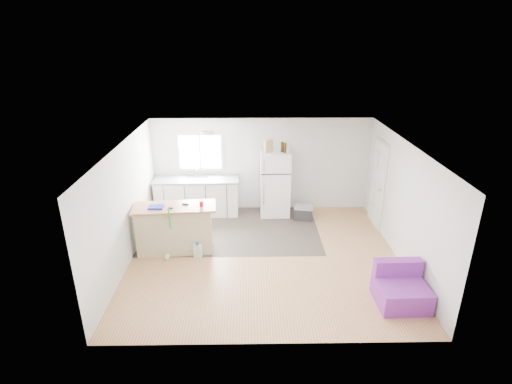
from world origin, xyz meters
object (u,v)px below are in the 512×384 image
bottle_left (285,148)px  purple_seat (401,289)px  kitchen_cabinets (197,196)px  cleaner_jug (198,251)px  bottle_right (282,147)px  mop (168,249)px  refrigerator (275,183)px  blue_tray (156,207)px  cooler (304,212)px  red_cup (201,204)px  cardboard_box (269,146)px  peninsula (175,228)px

bottle_left → purple_seat: bearing=-63.9°
kitchen_cabinets → cleaner_jug: 2.20m
purple_seat → bottle_right: size_ratio=3.41×
mop → cleaner_jug: bearing=0.2°
refrigerator → mop: refrigerator is taller
mop → blue_tray: (-0.22, 0.25, 0.82)m
kitchen_cabinets → cooler: bearing=-8.6°
red_cup → cardboard_box: size_ratio=0.40×
kitchen_cabinets → red_cup: (0.35, -1.89, 0.61)m
refrigerator → blue_tray: (-2.54, -1.92, 0.23)m
peninsula → bottle_left: 3.24m
peninsula → bottle_left: (2.43, 1.73, 1.25)m
bottle_left → peninsula: bearing=-144.6°
blue_tray → bottle_left: size_ratio=1.20×
cardboard_box → bottle_right: size_ratio=1.20×
peninsula → purple_seat: (4.17, -1.82, -0.27)m
cooler → blue_tray: 3.71m
kitchen_cabinets → peninsula: (-0.24, -1.88, 0.04)m
peninsula → purple_seat: bearing=-28.4°
red_cup → blue_tray: 0.92m
refrigerator → mop: size_ratio=1.40×
cleaner_jug → bottle_right: (1.88, 2.08, 1.63)m
purple_seat → mop: 4.52m
cooler → refrigerator: bearing=164.9°
cleaner_jug → cardboard_box: cardboard_box is taller
peninsula → cardboard_box: size_ratio=5.79×
refrigerator → cleaner_jug: refrigerator is taller
blue_tray → refrigerator: bearing=37.1°
cooler → purple_seat: 3.55m
refrigerator → red_cup: refrigerator is taller
red_cup → blue_tray: (-0.91, -0.06, -0.04)m
cooler → blue_tray: blue_tray is taller
red_cup → bottle_right: bottle_right is taller
refrigerator → mop: (-2.31, -2.17, -0.59)m
blue_tray → bottle_left: 3.37m
refrigerator → blue_tray: size_ratio=5.50×
cooler → cardboard_box: cardboard_box is taller
peninsula → cardboard_box: (2.04, 1.79, 1.28)m
kitchen_cabinets → bottle_left: size_ratio=8.52×
cooler → cleaner_jug: cooler is taller
refrigerator → bottle_right: (0.16, -0.05, 0.95)m
purple_seat → cardboard_box: bearing=119.3°
red_cup → bottle_right: 2.63m
purple_seat → cardboard_box: size_ratio=2.84×
kitchen_cabinets → cardboard_box: cardboard_box is taller
red_cup → bottle_right: bearing=45.4°
blue_tray → mop: bearing=-48.5°
peninsula → mop: 0.45m
cooler → bottle_right: 1.72m
mop → cardboard_box: size_ratio=3.92×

